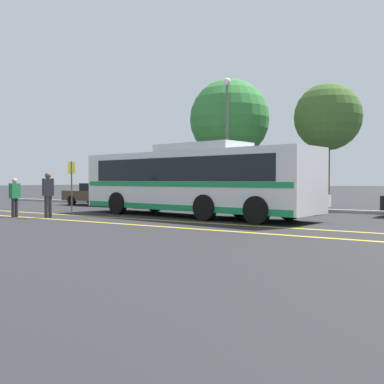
{
  "coord_description": "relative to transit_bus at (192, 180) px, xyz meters",
  "views": [
    {
      "loc": [
        9.33,
        -16.25,
        1.55
      ],
      "look_at": [
        -0.9,
        -0.16,
        1.04
      ],
      "focal_mm": 42.0,
      "sensor_mm": 36.0,
      "label": 1
    }
  ],
  "objects": [
    {
      "name": "tree_0",
      "position": [
        2.93,
        9.9,
        3.6
      ],
      "size": [
        3.84,
        3.84,
        7.1
      ],
      "color": "#513823",
      "rests_on": "ground_plane"
    },
    {
      "name": "parked_car_1",
      "position": [
        -3.07,
        4.28,
        -0.82
      ],
      "size": [
        4.7,
        2.1,
        1.48
      ],
      "rotation": [
        0.0,
        0.0,
        1.62
      ],
      "color": "olive",
      "rests_on": "ground_plane"
    },
    {
      "name": "pedestrian_0",
      "position": [
        -6.08,
        -4.27,
        -0.65
      ],
      "size": [
        0.25,
        0.44,
        1.63
      ],
      "rotation": [
        0.0,
        0.0,
        1.64
      ],
      "color": "#2D2D33",
      "rests_on": "ground_plane"
    },
    {
      "name": "tree_1",
      "position": [
        -2.99,
        9.07,
        3.81
      ],
      "size": [
        4.99,
        4.99,
        7.89
      ],
      "color": "#513823",
      "rests_on": "ground_plane"
    },
    {
      "name": "lane_strip_0",
      "position": [
        -0.02,
        -2.2,
        -1.57
      ],
      "size": [
        31.04,
        0.2,
        0.01
      ],
      "primitive_type": "cube",
      "rotation": [
        0.0,
        0.0,
        1.57
      ],
      "color": "gold",
      "rests_on": "ground_plane"
    },
    {
      "name": "bus_stop_sign",
      "position": [
        -6.81,
        -0.48,
        0.0
      ],
      "size": [
        0.08,
        0.4,
        2.49
      ],
      "rotation": [
        0.0,
        0.0,
        1.43
      ],
      "color": "#59595E",
      "rests_on": "ground_plane"
    },
    {
      "name": "ground_plane",
      "position": [
        0.89,
        0.16,
        -1.57
      ],
      "size": [
        220.0,
        220.0,
        0.0
      ],
      "primitive_type": "plane",
      "color": "#262628"
    },
    {
      "name": "lane_strip_1",
      "position": [
        -0.02,
        -4.08,
        -1.57
      ],
      "size": [
        31.04,
        0.2,
        0.01
      ],
      "primitive_type": "cube",
      "rotation": [
        0.0,
        0.0,
        1.57
      ],
      "color": "gold",
      "rests_on": "ground_plane"
    },
    {
      "name": "parked_car_2",
      "position": [
        2.19,
        4.27,
        -0.88
      ],
      "size": [
        4.48,
        2.09,
        1.36
      ],
      "rotation": [
        0.0,
        0.0,
        -1.55
      ],
      "color": "silver",
      "rests_on": "ground_plane"
    },
    {
      "name": "street_lamp",
      "position": [
        -1.68,
        6.28,
        3.15
      ],
      "size": [
        0.42,
        0.42,
        7.27
      ],
      "color": "#59595E",
      "rests_on": "ground_plane"
    },
    {
      "name": "curb_strip",
      "position": [
        -0.02,
        5.67,
        -1.5
      ],
      "size": [
        39.04,
        0.36,
        0.15
      ],
      "primitive_type": "cube",
      "color": "#99999E",
      "rests_on": "ground_plane"
    },
    {
      "name": "pedestrian_1",
      "position": [
        -4.69,
        -3.7,
        -0.49
      ],
      "size": [
        0.35,
        0.47,
        1.86
      ],
      "rotation": [
        0.0,
        0.0,
        1.23
      ],
      "color": "#2D2D33",
      "rests_on": "ground_plane"
    },
    {
      "name": "transit_bus",
      "position": [
        0.0,
        0.0,
        0.0
      ],
      "size": [
        11.55,
        3.98,
        3.06
      ],
      "rotation": [
        0.0,
        0.0,
        1.43
      ],
      "color": "silver",
      "rests_on": "ground_plane"
    },
    {
      "name": "parked_car_0",
      "position": [
        -9.39,
        4.03,
        -0.87
      ],
      "size": [
        4.8,
        1.86,
        1.36
      ],
      "rotation": [
        0.0,
        0.0,
        1.55
      ],
      "color": "#4C3823",
      "rests_on": "ground_plane"
    }
  ]
}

